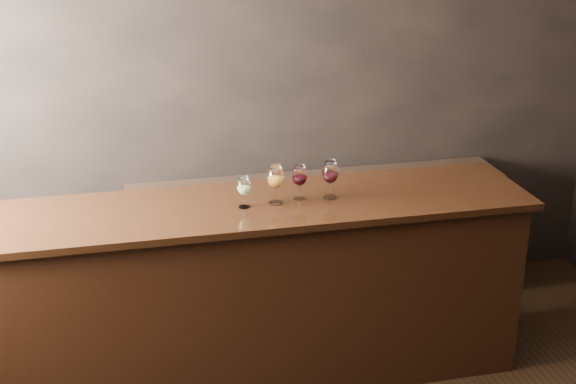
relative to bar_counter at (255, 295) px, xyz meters
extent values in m
cube|color=black|center=(0.13, 1.00, 0.88)|extent=(5.00, 0.02, 2.80)
cube|color=black|center=(0.00, 0.00, 0.00)|extent=(2.99, 0.65, 1.05)
cube|color=black|center=(0.00, 0.00, 0.54)|extent=(3.09, 0.72, 0.04)
cube|color=black|center=(0.57, 0.78, -0.07)|extent=(2.49, 0.40, 0.90)
cylinder|color=white|center=(-0.06, -0.04, 0.57)|extent=(0.06, 0.06, 0.00)
cylinder|color=white|center=(-0.06, -0.04, 0.60)|extent=(0.01, 0.01, 0.07)
ellipsoid|color=white|center=(-0.06, -0.04, 0.68)|extent=(0.07, 0.07, 0.10)
cylinder|color=white|center=(-0.06, -0.04, 0.73)|extent=(0.05, 0.05, 0.01)
ellipsoid|color=#AFBD66|center=(-0.06, -0.04, 0.67)|extent=(0.06, 0.06, 0.05)
cylinder|color=white|center=(0.12, -0.02, 0.57)|extent=(0.08, 0.08, 0.00)
cylinder|color=white|center=(0.12, -0.02, 0.61)|extent=(0.01, 0.01, 0.08)
ellipsoid|color=white|center=(0.12, -0.02, 0.72)|extent=(0.09, 0.09, 0.13)
cylinder|color=white|center=(0.12, -0.02, 0.77)|extent=(0.07, 0.07, 0.01)
ellipsoid|color=#BC681B|center=(0.12, -0.02, 0.69)|extent=(0.07, 0.07, 0.06)
cylinder|color=white|center=(0.26, 0.01, 0.57)|extent=(0.07, 0.07, 0.00)
cylinder|color=white|center=(0.26, 0.01, 0.60)|extent=(0.01, 0.01, 0.07)
ellipsoid|color=white|center=(0.26, 0.01, 0.70)|extent=(0.08, 0.08, 0.12)
cylinder|color=white|center=(0.26, 0.01, 0.75)|extent=(0.06, 0.06, 0.01)
ellipsoid|color=black|center=(0.26, 0.01, 0.68)|extent=(0.07, 0.07, 0.05)
cylinder|color=white|center=(0.43, -0.01, 0.57)|extent=(0.08, 0.08, 0.00)
cylinder|color=white|center=(0.43, -0.01, 0.61)|extent=(0.01, 0.01, 0.08)
ellipsoid|color=white|center=(0.43, -0.01, 0.72)|extent=(0.09, 0.09, 0.13)
cylinder|color=white|center=(0.43, -0.01, 0.77)|extent=(0.07, 0.07, 0.01)
ellipsoid|color=black|center=(0.43, -0.01, 0.69)|extent=(0.07, 0.07, 0.06)
camera|label=1|loc=(-0.72, -3.99, 2.20)|focal=50.00mm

